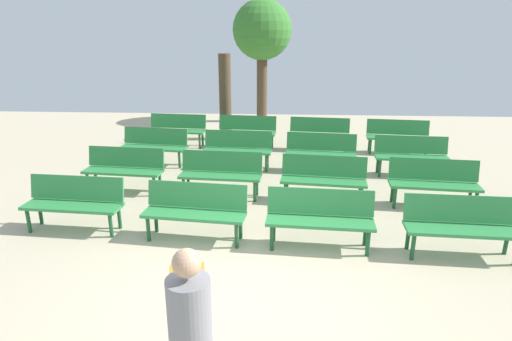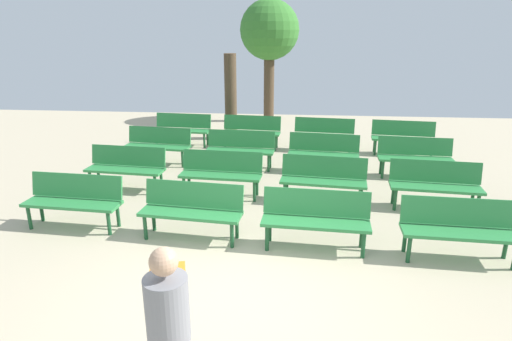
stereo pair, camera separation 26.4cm
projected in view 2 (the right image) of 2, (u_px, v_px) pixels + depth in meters
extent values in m
plane|color=#BCAD8E|center=(231.00, 300.00, 5.25)|extent=(24.00, 24.00, 0.00)
cube|color=#2D8442|center=(72.00, 204.00, 7.04)|extent=(1.63, 0.54, 0.05)
cube|color=#2D8442|center=(77.00, 186.00, 7.15)|extent=(1.60, 0.23, 0.40)
cylinder|color=#194C28|center=(29.00, 218.00, 7.06)|extent=(0.06, 0.06, 0.40)
cylinder|color=#194C28|center=(109.00, 223.00, 6.86)|extent=(0.06, 0.06, 0.40)
cylinder|color=#194C28|center=(41.00, 210.00, 7.36)|extent=(0.06, 0.06, 0.40)
cylinder|color=#194C28|center=(118.00, 215.00, 7.16)|extent=(0.06, 0.06, 0.40)
cube|color=#2D8442|center=(191.00, 214.00, 6.66)|extent=(1.64, 0.60, 0.05)
cube|color=#2D8442|center=(194.00, 194.00, 6.77)|extent=(1.60, 0.28, 0.40)
cylinder|color=#194C28|center=(145.00, 227.00, 6.71)|extent=(0.06, 0.06, 0.40)
cylinder|color=#194C28|center=(232.00, 235.00, 6.46)|extent=(0.06, 0.06, 0.40)
cylinder|color=#194C28|center=(154.00, 219.00, 7.01)|extent=(0.06, 0.06, 0.40)
cylinder|color=#194C28|center=(237.00, 226.00, 6.76)|extent=(0.06, 0.06, 0.40)
cube|color=#2D8442|center=(315.00, 223.00, 6.35)|extent=(1.63, 0.54, 0.05)
cube|color=#2D8442|center=(316.00, 202.00, 6.46)|extent=(1.60, 0.23, 0.40)
cylinder|color=#194C28|center=(267.00, 238.00, 6.37)|extent=(0.06, 0.06, 0.40)
cylinder|color=#194C28|center=(363.00, 245.00, 6.17)|extent=(0.06, 0.06, 0.40)
cylinder|color=#194C28|center=(270.00, 229.00, 6.67)|extent=(0.06, 0.06, 0.40)
cylinder|color=#194C28|center=(362.00, 235.00, 6.47)|extent=(0.06, 0.06, 0.40)
cube|color=#2D8442|center=(460.00, 233.00, 6.03)|extent=(1.62, 0.53, 0.05)
cube|color=#2D8442|center=(459.00, 211.00, 6.14)|extent=(1.60, 0.21, 0.40)
cylinder|color=#194C28|center=(409.00, 250.00, 6.04)|extent=(0.06, 0.06, 0.40)
cylinder|color=#194C28|center=(405.00, 239.00, 6.34)|extent=(0.06, 0.06, 0.40)
cylinder|color=#194C28|center=(506.00, 246.00, 6.15)|extent=(0.06, 0.06, 0.40)
cube|color=#2D8442|center=(125.00, 170.00, 8.72)|extent=(1.63, 0.57, 0.05)
cube|color=#2D8442|center=(128.00, 156.00, 8.83)|extent=(1.60, 0.26, 0.40)
cylinder|color=#194C28|center=(91.00, 181.00, 8.76)|extent=(0.06, 0.06, 0.40)
cylinder|color=#194C28|center=(155.00, 185.00, 8.52)|extent=(0.06, 0.06, 0.40)
cylinder|color=#194C28|center=(99.00, 176.00, 9.06)|extent=(0.06, 0.06, 0.40)
cylinder|color=#194C28|center=(161.00, 180.00, 8.82)|extent=(0.06, 0.06, 0.40)
cube|color=#2D8442|center=(220.00, 176.00, 8.38)|extent=(1.63, 0.55, 0.05)
cube|color=#2D8442|center=(223.00, 161.00, 8.49)|extent=(1.60, 0.23, 0.40)
cylinder|color=#194C28|center=(184.00, 187.00, 8.41)|extent=(0.06, 0.06, 0.40)
cylinder|color=#194C28|center=(254.00, 191.00, 8.19)|extent=(0.06, 0.06, 0.40)
cylinder|color=#194C28|center=(189.00, 182.00, 8.71)|extent=(0.06, 0.06, 0.40)
cylinder|color=#194C28|center=(257.00, 186.00, 8.49)|extent=(0.06, 0.06, 0.40)
cube|color=#2D8442|center=(323.00, 182.00, 8.03)|extent=(1.64, 0.61, 0.05)
cube|color=#2D8442|center=(324.00, 166.00, 8.14)|extent=(1.60, 0.29, 0.40)
cylinder|color=#194C28|center=(285.00, 194.00, 8.09)|extent=(0.06, 0.06, 0.40)
cylinder|color=#194C28|center=(361.00, 199.00, 7.82)|extent=(0.06, 0.06, 0.40)
cylinder|color=#194C28|center=(287.00, 188.00, 8.38)|extent=(0.06, 0.06, 0.40)
cylinder|color=#194C28|center=(360.00, 193.00, 8.12)|extent=(0.06, 0.06, 0.40)
cube|color=#2D8442|center=(436.00, 188.00, 7.75)|extent=(1.63, 0.59, 0.05)
cube|color=#2D8442|center=(435.00, 171.00, 7.86)|extent=(1.60, 0.27, 0.40)
cylinder|color=#194C28|center=(395.00, 200.00, 7.80)|extent=(0.06, 0.06, 0.40)
cylinder|color=#194C28|center=(478.00, 205.00, 7.55)|extent=(0.06, 0.06, 0.40)
cylinder|color=#194C28|center=(393.00, 194.00, 8.09)|extent=(0.06, 0.06, 0.40)
cylinder|color=#194C28|center=(472.00, 199.00, 7.85)|extent=(0.06, 0.06, 0.40)
cube|color=#2D8442|center=(157.00, 147.00, 10.42)|extent=(1.64, 0.60, 0.05)
cube|color=#2D8442|center=(160.00, 135.00, 10.52)|extent=(1.60, 0.29, 0.40)
cylinder|color=#194C28|center=(128.00, 156.00, 10.47)|extent=(0.06, 0.06, 0.40)
cylinder|color=#194C28|center=(182.00, 159.00, 10.21)|extent=(0.06, 0.06, 0.40)
cylinder|color=#194C28|center=(134.00, 153.00, 10.76)|extent=(0.06, 0.06, 0.40)
cylinder|color=#194C28|center=(187.00, 156.00, 10.51)|extent=(0.06, 0.06, 0.40)
cube|color=#2D8442|center=(240.00, 151.00, 10.07)|extent=(1.62, 0.53, 0.05)
cube|color=#2D8442|center=(241.00, 139.00, 10.18)|extent=(1.60, 0.22, 0.40)
cylinder|color=#194C28|center=(210.00, 161.00, 10.09)|extent=(0.06, 0.06, 0.40)
cylinder|color=#194C28|center=(269.00, 163.00, 9.90)|extent=(0.06, 0.06, 0.40)
cylinder|color=#194C28|center=(213.00, 157.00, 10.39)|extent=(0.06, 0.06, 0.40)
cylinder|color=#194C28|center=(270.00, 159.00, 10.20)|extent=(0.06, 0.06, 0.40)
cube|color=#2D8442|center=(323.00, 155.00, 9.76)|extent=(1.64, 0.61, 0.05)
cube|color=#2D8442|center=(324.00, 142.00, 9.87)|extent=(1.60, 0.30, 0.40)
cylinder|color=#194C28|center=(292.00, 165.00, 9.82)|extent=(0.06, 0.06, 0.40)
cylinder|color=#194C28|center=(354.00, 168.00, 9.55)|extent=(0.06, 0.06, 0.40)
cylinder|color=#194C28|center=(293.00, 160.00, 10.12)|extent=(0.06, 0.06, 0.40)
cylinder|color=#194C28|center=(354.00, 164.00, 9.85)|extent=(0.06, 0.06, 0.40)
cube|color=#2D8442|center=(415.00, 159.00, 9.44)|extent=(1.62, 0.53, 0.05)
cube|color=#2D8442|center=(415.00, 146.00, 9.55)|extent=(1.60, 0.21, 0.40)
cylinder|color=#194C28|center=(383.00, 170.00, 9.46)|extent=(0.06, 0.06, 0.40)
cylinder|color=#194C28|center=(449.00, 173.00, 9.26)|extent=(0.06, 0.06, 0.40)
cylinder|color=#194C28|center=(381.00, 165.00, 9.76)|extent=(0.06, 0.06, 0.40)
cylinder|color=#194C28|center=(445.00, 168.00, 9.56)|extent=(0.06, 0.06, 0.40)
cube|color=#2D8442|center=(182.00, 131.00, 12.08)|extent=(1.63, 0.57, 0.05)
cube|color=#2D8442|center=(184.00, 121.00, 12.19)|extent=(1.60, 0.25, 0.40)
cylinder|color=#194C28|center=(157.00, 139.00, 12.12)|extent=(0.06, 0.06, 0.40)
cylinder|color=#194C28|center=(204.00, 141.00, 11.89)|extent=(0.06, 0.06, 0.40)
cylinder|color=#194C28|center=(161.00, 136.00, 12.42)|extent=(0.06, 0.06, 0.40)
cylinder|color=#194C28|center=(207.00, 138.00, 12.19)|extent=(0.06, 0.06, 0.40)
cube|color=#2D8442|center=(251.00, 133.00, 11.81)|extent=(1.63, 0.57, 0.05)
cube|color=#2D8442|center=(252.00, 123.00, 11.92)|extent=(1.60, 0.25, 0.40)
cylinder|color=#194C28|center=(225.00, 141.00, 11.84)|extent=(0.06, 0.06, 0.40)
cylinder|color=#194C28|center=(275.00, 143.00, 11.61)|extent=(0.06, 0.06, 0.40)
cylinder|color=#194C28|center=(228.00, 138.00, 12.14)|extent=(0.06, 0.06, 0.40)
cylinder|color=#194C28|center=(277.00, 141.00, 11.91)|extent=(0.06, 0.06, 0.40)
cube|color=#2D8442|center=(324.00, 136.00, 11.48)|extent=(1.64, 0.60, 0.05)
cube|color=#2D8442|center=(324.00, 125.00, 11.59)|extent=(1.60, 0.28, 0.40)
cylinder|color=#194C28|center=(297.00, 144.00, 11.53)|extent=(0.06, 0.06, 0.40)
cylinder|color=#194C28|center=(350.00, 147.00, 11.28)|extent=(0.06, 0.06, 0.40)
cylinder|color=#194C28|center=(298.00, 141.00, 11.83)|extent=(0.06, 0.06, 0.40)
cylinder|color=#194C28|center=(350.00, 144.00, 11.57)|extent=(0.06, 0.06, 0.40)
cube|color=#2D8442|center=(403.00, 139.00, 11.14)|extent=(1.64, 0.61, 0.05)
cube|color=#2D8442|center=(403.00, 128.00, 11.25)|extent=(1.60, 0.29, 0.40)
cylinder|color=#194C28|center=(375.00, 148.00, 11.20)|extent=(0.06, 0.06, 0.40)
cylinder|color=#194C28|center=(432.00, 151.00, 10.94)|extent=(0.06, 0.06, 0.40)
cylinder|color=#194C28|center=(374.00, 145.00, 11.50)|extent=(0.06, 0.06, 0.40)
cylinder|color=#194C28|center=(429.00, 147.00, 11.23)|extent=(0.06, 0.06, 0.40)
cylinder|color=#4C3A28|center=(231.00, 97.00, 12.58)|extent=(0.35, 0.35, 2.49)
cylinder|color=#4C3A28|center=(269.00, 86.00, 15.04)|extent=(0.36, 0.36, 2.52)
sphere|color=#387A2D|center=(269.00, 30.00, 14.45)|extent=(2.01, 2.01, 2.01)
cylinder|color=gray|center=(167.00, 309.00, 3.28)|extent=(0.41, 0.41, 0.55)
sphere|color=tan|center=(164.00, 262.00, 3.15)|extent=(0.22, 0.22, 0.22)
cube|color=orange|center=(169.00, 287.00, 3.51)|extent=(0.31, 0.24, 0.36)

